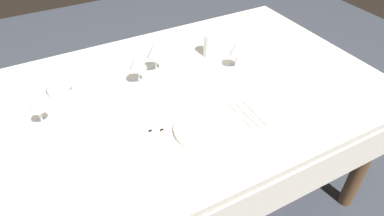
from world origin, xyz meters
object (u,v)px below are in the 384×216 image
object	(u,v)px
coffee_cup_left	(57,88)
wine_glass_right	(137,63)
drink_tumbler	(211,46)
spoon_dessert	(248,105)
wine_glass_left	(237,50)
dinner_knife	(242,116)
spoon_soup	(243,110)
wine_glass_centre	(156,50)
fork_inner	(158,142)
dinner_plate	(207,129)
wine_glass_far	(36,105)
fork_outer	(168,140)

from	to	relation	value
coffee_cup_left	wine_glass_right	world-z (taller)	wine_glass_right
drink_tumbler	spoon_dessert	bearing A→B (deg)	-99.68
wine_glass_right	drink_tumbler	size ratio (longest dim) A/B	1.30
drink_tumbler	wine_glass_left	bearing A→B (deg)	-73.83
dinner_knife	wine_glass_right	bearing A→B (deg)	123.96
spoon_soup	wine_glass_centre	world-z (taller)	wine_glass_centre
wine_glass_centre	wine_glass_right	world-z (taller)	wine_glass_centre
fork_inner	drink_tumbler	size ratio (longest dim) A/B	2.00
wine_glass_centre	drink_tumbler	xyz separation A→B (m)	(0.29, 0.00, -0.06)
coffee_cup_left	wine_glass_centre	bearing A→B (deg)	-2.08
dinner_knife	coffee_cup_left	bearing A→B (deg)	141.79
dinner_knife	wine_glass_right	distance (m)	0.49
dinner_plate	dinner_knife	bearing A→B (deg)	2.30
spoon_dessert	spoon_soup	bearing A→B (deg)	-161.93
wine_glass_centre	dinner_plate	bearing A→B (deg)	-89.95
wine_glass_right	dinner_knife	bearing A→B (deg)	-56.04
dinner_plate	spoon_dessert	distance (m)	0.22
coffee_cup_left	wine_glass_far	xyz separation A→B (m)	(-0.09, -0.15, 0.05)
drink_tumbler	wine_glass_centre	bearing A→B (deg)	-179.13
dinner_knife	wine_glass_far	bearing A→B (deg)	154.95
wine_glass_left	spoon_dessert	bearing A→B (deg)	-113.61
fork_inner	wine_glass_centre	xyz separation A→B (m)	(0.19, 0.43, 0.10)
wine_glass_left	drink_tumbler	xyz separation A→B (m)	(-0.04, 0.15, -0.05)
spoon_dessert	drink_tumbler	xyz separation A→B (m)	(0.07, 0.41, 0.05)
fork_inner	coffee_cup_left	xyz separation A→B (m)	(-0.25, 0.44, 0.04)
coffee_cup_left	fork_outer	bearing A→B (deg)	-57.98
spoon_soup	wine_glass_right	bearing A→B (deg)	128.38
wine_glass_right	wine_glass_far	world-z (taller)	wine_glass_right
fork_outer	wine_glass_left	bearing A→B (deg)	30.95
dinner_knife	wine_glass_right	xyz separation A→B (m)	(-0.27, 0.39, 0.10)
fork_outer	wine_glass_far	size ratio (longest dim) A/B	1.61
fork_outer	wine_glass_right	xyz separation A→B (m)	(0.04, 0.38, 0.10)
coffee_cup_left	wine_glass_left	distance (m)	0.78
wine_glass_left	coffee_cup_left	bearing A→B (deg)	167.95
wine_glass_left	wine_glass_right	size ratio (longest dim) A/B	0.96
dinner_plate	wine_glass_left	world-z (taller)	wine_glass_left
coffee_cup_left	drink_tumbler	bearing A→B (deg)	-0.91
fork_inner	dinner_knife	bearing A→B (deg)	-4.00
wine_glass_left	wine_glass_far	xyz separation A→B (m)	(-0.86, 0.02, -0.01)
wine_glass_centre	wine_glass_left	bearing A→B (deg)	-24.05
fork_inner	wine_glass_left	size ratio (longest dim) A/B	1.61
coffee_cup_left	wine_glass_left	xyz separation A→B (m)	(0.77, -0.16, 0.05)
dinner_knife	drink_tumbler	world-z (taller)	drink_tumbler
spoon_soup	spoon_dessert	xyz separation A→B (m)	(0.03, 0.01, 0.00)
dinner_knife	spoon_dessert	world-z (taller)	spoon_dessert
spoon_soup	wine_glass_right	xyz separation A→B (m)	(-0.29, 0.37, 0.10)
dinner_plate	fork_inner	size ratio (longest dim) A/B	1.12
dinner_plate	coffee_cup_left	size ratio (longest dim) A/B	2.36
fork_outer	spoon_dessert	distance (m)	0.37
dinner_knife	wine_glass_centre	xyz separation A→B (m)	(-0.16, 0.45, 0.10)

